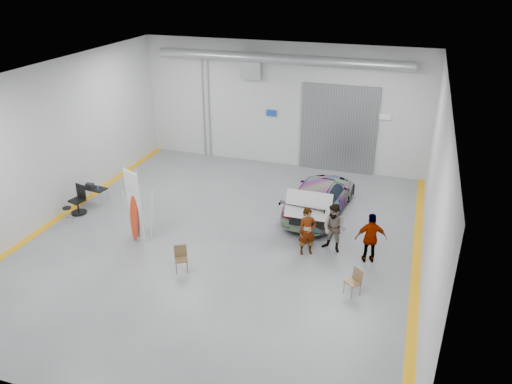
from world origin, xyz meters
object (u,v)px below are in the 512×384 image
(shop_stool, at_px, (68,215))
(office_chair, at_px, (78,201))
(surfboard_display, at_px, (136,212))
(folding_chair_near, at_px, (182,264))
(folding_chair_far, at_px, (352,287))
(work_table, at_px, (93,188))
(person_a, at_px, (307,231))
(person_b, at_px, (334,228))
(person_c, at_px, (371,238))
(sedan_car, at_px, (320,196))

(shop_stool, relative_size, office_chair, 0.58)
(surfboard_display, distance_m, folding_chair_near, 2.86)
(shop_stool, distance_m, office_chair, 0.92)
(folding_chair_far, bearing_deg, office_chair, -149.59)
(shop_stool, height_order, office_chair, office_chair)
(surfboard_display, bearing_deg, folding_chair_near, -5.17)
(folding_chair_far, bearing_deg, surfboard_display, -145.47)
(surfboard_display, xyz_separation_m, work_table, (-3.41, 2.20, -0.50))
(work_table, relative_size, office_chair, 0.97)
(person_a, relative_size, person_b, 0.97)
(person_c, bearing_deg, work_table, -21.31)
(person_c, distance_m, folding_chair_near, 6.37)
(person_b, relative_size, folding_chair_far, 2.11)
(person_a, xyz_separation_m, folding_chair_far, (1.86, -1.88, -0.61))
(surfboard_display, bearing_deg, person_a, 33.55)
(folding_chair_near, relative_size, shop_stool, 1.29)
(person_b, distance_m, work_table, 10.34)
(surfboard_display, bearing_deg, sedan_car, 60.20)
(person_a, relative_size, person_c, 0.96)
(folding_chair_far, relative_size, shop_stool, 1.25)
(person_b, relative_size, person_c, 0.99)
(sedan_car, height_order, folding_chair_near, sedan_car)
(person_a, height_order, shop_stool, person_a)
(person_b, xyz_separation_m, person_c, (1.29, -0.30, 0.01))
(person_a, distance_m, work_table, 9.54)
(sedan_car, relative_size, folding_chair_near, 5.66)
(sedan_car, bearing_deg, person_c, 132.55)
(folding_chair_near, distance_m, folding_chair_far, 5.56)
(shop_stool, xyz_separation_m, office_chair, (-0.14, 0.89, 0.18))
(folding_chair_far, bearing_deg, folding_chair_near, -134.48)
(surfboard_display, bearing_deg, work_table, 171.02)
(person_c, xyz_separation_m, folding_chair_near, (-5.82, -2.52, -0.63))
(office_chair, bearing_deg, folding_chair_near, -8.12)
(person_c, xyz_separation_m, surfboard_display, (-8.19, -1.20, 0.27))
(sedan_car, height_order, shop_stool, sedan_car)
(sedan_car, bearing_deg, shop_stool, 28.82)
(shop_stool, relative_size, work_table, 0.60)
(folding_chair_near, bearing_deg, shop_stool, 134.41)
(work_table, bearing_deg, shop_stool, -86.19)
(person_b, distance_m, person_c, 1.33)
(work_table, distance_m, office_chair, 1.02)
(office_chair, bearing_deg, surfboard_display, -3.94)
(work_table, bearing_deg, person_b, -3.89)
(person_c, distance_m, shop_stool, 11.52)
(folding_chair_near, height_order, shop_stool, folding_chair_near)
(folding_chair_near, bearing_deg, work_table, 119.12)
(person_a, distance_m, person_c, 2.15)
(folding_chair_near, bearing_deg, surfboard_display, 121.40)
(shop_stool, height_order, work_table, work_table)
(surfboard_display, bearing_deg, folding_chair_far, 17.77)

